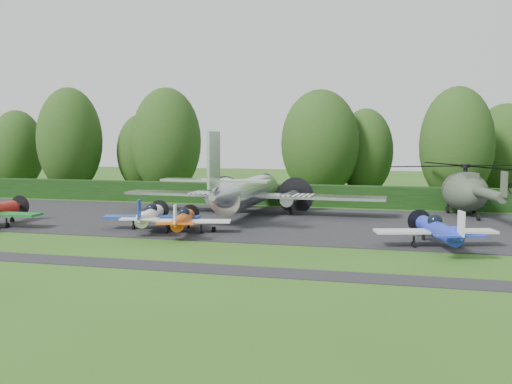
% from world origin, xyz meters
% --- Properties ---
extents(ground, '(160.00, 160.00, 0.00)m').
position_xyz_m(ground, '(0.00, 0.00, 0.00)').
color(ground, '#294F16').
rests_on(ground, ground).
extents(apron, '(70.00, 18.00, 0.01)m').
position_xyz_m(apron, '(0.00, 10.00, 0.00)').
color(apron, black).
rests_on(apron, ground).
extents(taxiway_verge, '(70.00, 2.00, 0.00)m').
position_xyz_m(taxiway_verge, '(0.00, -6.00, 0.00)').
color(taxiway_verge, black).
rests_on(taxiway_verge, ground).
extents(hedgerow, '(90.00, 1.60, 2.00)m').
position_xyz_m(hedgerow, '(0.00, 21.00, 0.00)').
color(hedgerow, black).
rests_on(hedgerow, ground).
extents(transport_plane, '(22.40, 17.18, 7.18)m').
position_xyz_m(transport_plane, '(2.00, 12.55, 2.00)').
color(transport_plane, silver).
rests_on(transport_plane, ground).
extents(light_plane_white, '(6.77, 7.12, 2.60)m').
position_xyz_m(light_plane_white, '(-2.68, 3.98, 1.08)').
color(light_plane_white, silver).
rests_on(light_plane_white, ground).
extents(light_plane_orange, '(6.30, 6.62, 2.42)m').
position_xyz_m(light_plane_orange, '(0.11, 3.14, 1.01)').
color(light_plane_orange, '#CD4D0C').
rests_on(light_plane_orange, ground).
extents(light_plane_blue, '(7.14, 7.51, 2.74)m').
position_xyz_m(light_plane_blue, '(16.40, 2.12, 1.14)').
color(light_plane_blue, '#1C2EAC').
rests_on(light_plane_blue, ground).
extents(helicopter, '(13.24, 15.51, 4.27)m').
position_xyz_m(helicopter, '(19.49, 17.70, 2.29)').
color(helicopter, '#364132').
rests_on(helicopter, ground).
extents(tree_0, '(5.98, 5.98, 9.27)m').
position_xyz_m(tree_0, '(-16.10, 31.14, 4.62)').
color(tree_0, black).
rests_on(tree_0, ground).
extents(tree_2, '(8.47, 8.47, 11.65)m').
position_xyz_m(tree_2, '(5.74, 29.41, 5.81)').
color(tree_2, black).
rests_on(tree_2, ground).
extents(tree_3, '(7.50, 7.50, 12.29)m').
position_xyz_m(tree_3, '(-23.48, 27.32, 6.14)').
color(tree_3, black).
rests_on(tree_3, ground).
extents(tree_4, '(6.22, 6.22, 9.74)m').
position_xyz_m(tree_4, '(10.38, 33.22, 4.85)').
color(tree_4, black).
rests_on(tree_4, ground).
extents(tree_6, '(7.70, 7.70, 10.15)m').
position_xyz_m(tree_6, '(25.33, 34.16, 5.07)').
color(tree_6, black).
rests_on(tree_6, ground).
extents(tree_7, '(7.86, 7.86, 12.08)m').
position_xyz_m(tree_7, '(-11.57, 28.01, 6.03)').
color(tree_7, black).
rests_on(tree_7, ground).
extents(tree_8, '(7.16, 7.16, 11.48)m').
position_xyz_m(tree_8, '(19.57, 26.84, 5.73)').
color(tree_8, black).
rests_on(tree_8, ground).
extents(tree_9, '(6.55, 6.55, 9.87)m').
position_xyz_m(tree_9, '(-32.48, 29.82, 4.92)').
color(tree_9, black).
rests_on(tree_9, ground).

